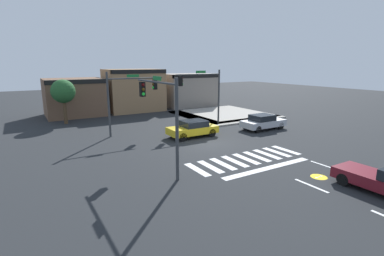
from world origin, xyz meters
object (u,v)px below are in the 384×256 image
traffic_signal_northeast (203,88)px  traffic_signal_southwest (160,105)px  car_silver (263,122)px  traffic_signal_northwest (130,92)px  roadside_tree (63,92)px  car_yellow (193,128)px

traffic_signal_northeast → traffic_signal_southwest: traffic_signal_northeast is taller
traffic_signal_southwest → car_silver: traffic_signal_southwest is taller
traffic_signal_northwest → traffic_signal_southwest: (-1.45, -9.23, 0.12)m
roadside_tree → car_yellow: bearing=-53.6°
traffic_signal_northeast → traffic_signal_northwest: bearing=-4.9°
traffic_signal_northeast → traffic_signal_southwest: 12.19m
traffic_signal_southwest → roadside_tree: size_ratio=1.19×
traffic_signal_northeast → car_yellow: traffic_signal_northeast is taller
car_silver → roadside_tree: bearing=141.4°
traffic_signal_southwest → car_yellow: traffic_signal_southwest is taller
traffic_signal_southwest → car_silver: 13.97m
traffic_signal_northwest → car_yellow: size_ratio=1.30×
traffic_signal_northwest → traffic_signal_southwest: traffic_signal_northwest is taller
car_silver → roadside_tree: size_ratio=0.94×
traffic_signal_southwest → car_yellow: (5.60, 5.54, -3.12)m
traffic_signal_northwest → traffic_signal_southwest: bearing=-98.9°
traffic_signal_southwest → car_silver: bearing=-70.6°
traffic_signal_northeast → car_yellow: (-3.02, -3.08, -3.14)m
traffic_signal_southwest → roadside_tree: 17.41m
traffic_signal_northwest → traffic_signal_southwest: 9.35m
traffic_signal_northeast → roadside_tree: bearing=-36.4°
car_yellow → roadside_tree: (-8.55, 11.61, 2.61)m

